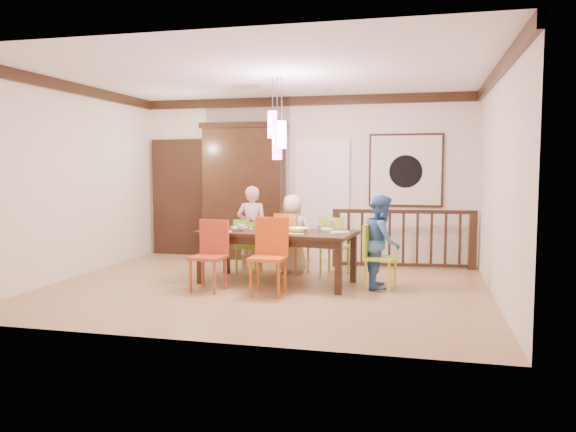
% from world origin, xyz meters
% --- Properties ---
extents(floor, '(6.00, 6.00, 0.00)m').
position_xyz_m(floor, '(0.00, 0.00, 0.00)').
color(floor, '#A1814E').
rests_on(floor, ground).
extents(ceiling, '(6.00, 6.00, 0.00)m').
position_xyz_m(ceiling, '(0.00, 0.00, 2.90)').
color(ceiling, white).
rests_on(ceiling, wall_back).
extents(wall_back, '(6.00, 0.00, 6.00)m').
position_xyz_m(wall_back, '(0.00, 2.50, 1.45)').
color(wall_back, silver).
rests_on(wall_back, floor).
extents(wall_left, '(0.00, 5.00, 5.00)m').
position_xyz_m(wall_left, '(-3.00, 0.00, 1.45)').
color(wall_left, silver).
rests_on(wall_left, floor).
extents(wall_right, '(0.00, 5.00, 5.00)m').
position_xyz_m(wall_right, '(3.00, 0.00, 1.45)').
color(wall_right, silver).
rests_on(wall_right, floor).
extents(crown_molding, '(6.00, 5.00, 0.16)m').
position_xyz_m(crown_molding, '(0.00, 0.00, 2.82)').
color(crown_molding, black).
rests_on(crown_molding, wall_back).
extents(panel_door, '(1.04, 0.07, 2.24)m').
position_xyz_m(panel_door, '(-2.40, 2.45, 1.05)').
color(panel_door, black).
rests_on(panel_door, wall_back).
extents(white_doorway, '(0.97, 0.05, 2.22)m').
position_xyz_m(white_doorway, '(0.35, 2.46, 1.05)').
color(white_doorway, silver).
rests_on(white_doorway, wall_back).
extents(painting, '(1.25, 0.06, 1.25)m').
position_xyz_m(painting, '(1.80, 2.46, 1.60)').
color(painting, black).
rests_on(painting, wall_back).
extents(pendant_cluster, '(0.27, 0.21, 1.14)m').
position_xyz_m(pendant_cluster, '(0.09, 0.29, 2.11)').
color(pendant_cluster, '#FF4CB4').
rests_on(pendant_cluster, ceiling).
extents(dining_table, '(2.28, 1.24, 0.75)m').
position_xyz_m(dining_table, '(0.09, 0.29, 0.67)').
color(dining_table, black).
rests_on(dining_table, floor).
extents(chair_far_left, '(0.39, 0.39, 0.85)m').
position_xyz_m(chair_far_left, '(-0.55, 0.98, 0.48)').
color(chair_far_left, '#77AE2D').
rests_on(chair_far_left, floor).
extents(chair_far_mid, '(0.55, 0.55, 0.95)m').
position_xyz_m(chair_far_mid, '(0.14, 1.06, 0.54)').
color(chair_far_mid, orange).
rests_on(chair_far_mid, floor).
extents(chair_far_right, '(0.49, 0.49, 0.90)m').
position_xyz_m(chair_far_right, '(0.79, 1.12, 0.51)').
color(chair_far_right, '#8FBE2D').
rests_on(chair_far_right, floor).
extents(chair_near_left, '(0.46, 0.46, 0.94)m').
position_xyz_m(chair_near_left, '(-0.67, -0.43, 0.54)').
color(chair_near_left, '#A73920').
rests_on(chair_near_left, floor).
extents(chair_near_mid, '(0.46, 0.46, 1.00)m').
position_xyz_m(chair_near_mid, '(0.17, -0.47, 0.57)').
color(chair_near_mid, '#C74910').
rests_on(chair_near_mid, floor).
extents(chair_end_right, '(0.47, 0.47, 0.88)m').
position_xyz_m(chair_end_right, '(1.56, 0.22, 0.50)').
color(chair_end_right, '#BACC29').
rests_on(chair_end_right, floor).
extents(china_hutch, '(1.55, 0.46, 2.45)m').
position_xyz_m(china_hutch, '(-1.05, 2.30, 1.23)').
color(china_hutch, black).
rests_on(china_hutch, floor).
extents(balustrade, '(2.33, 0.31, 0.96)m').
position_xyz_m(balustrade, '(1.80, 1.95, 0.50)').
color(balustrade, black).
rests_on(balustrade, floor).
extents(person_far_left, '(0.52, 0.37, 1.36)m').
position_xyz_m(person_far_left, '(-0.55, 1.16, 0.68)').
color(person_far_left, '#F4B9C0').
rests_on(person_far_left, floor).
extents(person_far_mid, '(0.61, 0.40, 1.24)m').
position_xyz_m(person_far_mid, '(0.13, 1.09, 0.62)').
color(person_far_mid, beige).
rests_on(person_far_mid, floor).
extents(person_end_right, '(0.53, 0.65, 1.28)m').
position_xyz_m(person_end_right, '(1.56, 0.33, 0.64)').
color(person_end_right, teal).
rests_on(person_end_right, floor).
extents(serving_bowl, '(0.32, 0.32, 0.07)m').
position_xyz_m(serving_bowl, '(0.43, 0.13, 0.79)').
color(serving_bowl, yellow).
rests_on(serving_bowl, dining_table).
extents(small_bowl, '(0.21, 0.21, 0.06)m').
position_xyz_m(small_bowl, '(-0.06, 0.34, 0.78)').
color(small_bowl, white).
rests_on(small_bowl, dining_table).
extents(cup_left, '(0.15, 0.15, 0.10)m').
position_xyz_m(cup_left, '(-0.42, 0.20, 0.80)').
color(cup_left, silver).
rests_on(cup_left, dining_table).
extents(cup_right, '(0.11, 0.11, 0.09)m').
position_xyz_m(cup_right, '(0.65, 0.48, 0.80)').
color(cup_right, silver).
rests_on(cup_right, dining_table).
extents(plate_far_left, '(0.26, 0.26, 0.01)m').
position_xyz_m(plate_far_left, '(-0.56, 0.54, 0.76)').
color(plate_far_left, white).
rests_on(plate_far_left, dining_table).
extents(plate_far_mid, '(0.26, 0.26, 0.01)m').
position_xyz_m(plate_far_mid, '(0.03, 0.62, 0.76)').
color(plate_far_mid, white).
rests_on(plate_far_mid, dining_table).
extents(plate_far_right, '(0.26, 0.26, 0.01)m').
position_xyz_m(plate_far_right, '(0.73, 0.61, 0.76)').
color(plate_far_right, white).
rests_on(plate_far_right, dining_table).
extents(plate_near_left, '(0.26, 0.26, 0.01)m').
position_xyz_m(plate_near_left, '(-0.62, -0.02, 0.76)').
color(plate_near_left, white).
rests_on(plate_near_left, dining_table).
extents(plate_near_mid, '(0.26, 0.26, 0.01)m').
position_xyz_m(plate_near_mid, '(0.42, 0.01, 0.76)').
color(plate_near_mid, white).
rests_on(plate_near_mid, dining_table).
extents(plate_end_right, '(0.26, 0.26, 0.01)m').
position_xyz_m(plate_end_right, '(0.98, 0.29, 0.76)').
color(plate_end_right, white).
rests_on(plate_end_right, dining_table).
extents(wine_glass_a, '(0.08, 0.08, 0.19)m').
position_xyz_m(wine_glass_a, '(-0.35, 0.46, 0.84)').
color(wine_glass_a, '#590C19').
rests_on(wine_glass_a, dining_table).
extents(wine_glass_b, '(0.08, 0.08, 0.19)m').
position_xyz_m(wine_glass_b, '(0.31, 0.45, 0.84)').
color(wine_glass_b, silver).
rests_on(wine_glass_b, dining_table).
extents(wine_glass_c, '(0.08, 0.08, 0.19)m').
position_xyz_m(wine_glass_c, '(-0.07, 0.08, 0.84)').
color(wine_glass_c, '#590C19').
rests_on(wine_glass_c, dining_table).
extents(wine_glass_d, '(0.08, 0.08, 0.19)m').
position_xyz_m(wine_glass_d, '(0.91, 0.12, 0.84)').
color(wine_glass_d, silver).
rests_on(wine_glass_d, dining_table).
extents(napkin, '(0.18, 0.14, 0.01)m').
position_xyz_m(napkin, '(-0.02, 0.00, 0.76)').
color(napkin, '#D83359').
rests_on(napkin, dining_table).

